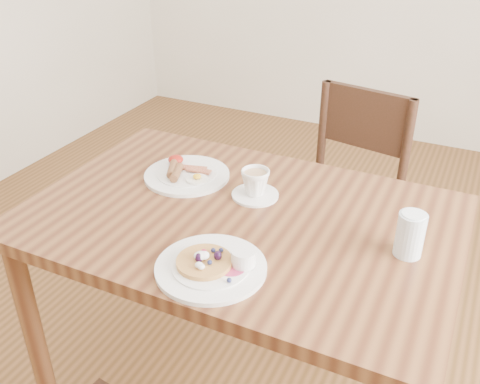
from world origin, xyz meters
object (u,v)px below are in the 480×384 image
(chair_far, at_px, (344,192))
(dining_table, at_px, (240,242))
(pancake_plate, at_px, (213,265))
(breakfast_plate, at_px, (186,174))
(teacup_saucer, at_px, (255,185))
(water_glass, at_px, (410,235))

(chair_far, bearing_deg, dining_table, 90.71)
(pancake_plate, bearing_deg, chair_far, 85.84)
(breakfast_plate, bearing_deg, chair_far, 57.05)
(teacup_saucer, bearing_deg, chair_far, 78.12)
(dining_table, bearing_deg, water_glass, 1.23)
(pancake_plate, relative_size, water_glass, 2.33)
(dining_table, distance_m, water_glass, 0.49)
(breakfast_plate, distance_m, teacup_saucer, 0.25)
(water_glass, bearing_deg, chair_far, 115.99)
(breakfast_plate, height_order, water_glass, water_glass)
(chair_far, height_order, pancake_plate, chair_far)
(pancake_plate, xyz_separation_m, breakfast_plate, (-0.30, 0.38, -0.00))
(dining_table, relative_size, chair_far, 1.36)
(dining_table, relative_size, breakfast_plate, 4.44)
(breakfast_plate, relative_size, teacup_saucer, 1.93)
(chair_far, distance_m, water_glass, 0.83)
(chair_far, distance_m, teacup_saucer, 0.67)
(chair_far, relative_size, water_glass, 7.58)
(dining_table, bearing_deg, chair_far, 80.10)
(teacup_saucer, bearing_deg, dining_table, -88.80)
(teacup_saucer, distance_m, water_glass, 0.47)
(pancake_plate, xyz_separation_m, teacup_saucer, (-0.06, 0.37, 0.03))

